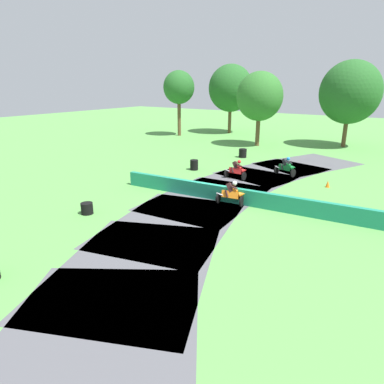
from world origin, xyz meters
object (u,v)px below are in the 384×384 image
(tire_stack_mid_b, at_px, (143,181))
(traffic_cone, at_px, (328,184))
(tire_stack_near, at_px, (243,153))
(tire_stack_mid_a, at_px, (194,165))
(motorcycle_lead_green, at_px, (286,167))
(motorcycle_chase_red, at_px, (237,170))
(motorcycle_trailing_orange, at_px, (232,194))
(tire_stack_far, at_px, (87,208))

(tire_stack_mid_b, distance_m, traffic_cone, 12.19)
(tire_stack_near, relative_size, tire_stack_mid_a, 1.00)
(motorcycle_lead_green, relative_size, motorcycle_chase_red, 1.01)
(motorcycle_lead_green, height_order, tire_stack_mid_b, motorcycle_lead_green)
(tire_stack_near, bearing_deg, tire_stack_mid_b, -97.08)
(motorcycle_trailing_orange, relative_size, traffic_cone, 3.80)
(motorcycle_lead_green, relative_size, tire_stack_mid_b, 2.85)
(tire_stack_near, bearing_deg, motorcycle_lead_green, -36.24)
(tire_stack_mid_a, height_order, traffic_cone, tire_stack_mid_a)
(motorcycle_chase_red, xyz_separation_m, traffic_cone, (5.92, 1.46, -0.42))
(tire_stack_mid_a, distance_m, tire_stack_mid_b, 5.47)
(motorcycle_chase_red, distance_m, motorcycle_trailing_orange, 5.53)
(tire_stack_mid_a, height_order, tire_stack_mid_b, tire_stack_mid_a)
(motorcycle_trailing_orange, distance_m, tire_stack_mid_a, 8.34)
(motorcycle_chase_red, xyz_separation_m, tire_stack_near, (-2.95, 6.91, -0.24))
(motorcycle_chase_red, xyz_separation_m, tire_stack_mid_a, (-3.98, 0.47, -0.24))
(motorcycle_chase_red, height_order, tire_stack_far, motorcycle_chase_red)
(motorcycle_chase_red, relative_size, tire_stack_mid_b, 2.81)
(tire_stack_near, height_order, traffic_cone, tire_stack_near)
(traffic_cone, bearing_deg, motorcycle_trailing_orange, -119.24)
(motorcycle_lead_green, distance_m, tire_stack_near, 6.87)
(tire_stack_mid_b, xyz_separation_m, tire_stack_far, (1.15, -5.66, -0.00))
(tire_stack_mid_b, bearing_deg, motorcycle_chase_red, 48.39)
(motorcycle_lead_green, relative_size, tire_stack_mid_a, 2.14)
(motorcycle_trailing_orange, height_order, tire_stack_far, motorcycle_trailing_orange)
(tire_stack_near, xyz_separation_m, tire_stack_far, (-0.33, -17.55, -0.10))
(tire_stack_near, bearing_deg, motorcycle_trailing_orange, -66.37)
(motorcycle_lead_green, bearing_deg, tire_stack_near, 143.76)
(motorcycle_lead_green, bearing_deg, motorcycle_chase_red, -132.29)
(motorcycle_lead_green, bearing_deg, motorcycle_trailing_orange, -92.26)
(tire_stack_mid_b, height_order, tire_stack_far, same)
(motorcycle_lead_green, bearing_deg, traffic_cone, -22.63)
(tire_stack_near, bearing_deg, traffic_cone, -31.57)
(tire_stack_near, distance_m, tire_stack_mid_b, 11.99)
(tire_stack_mid_a, relative_size, tire_stack_far, 1.29)
(motorcycle_chase_red, bearing_deg, motorcycle_lead_green, 47.71)
(tire_stack_mid_a, bearing_deg, tire_stack_far, -86.34)
(tire_stack_near, relative_size, traffic_cone, 1.82)
(tire_stack_near, relative_size, tire_stack_mid_b, 1.33)
(motorcycle_trailing_orange, xyz_separation_m, tire_stack_mid_a, (-6.27, 5.51, -0.23))
(tire_stack_near, xyz_separation_m, tire_stack_mid_a, (-1.04, -6.45, -0.00))
(traffic_cone, bearing_deg, tire_stack_far, -127.23)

